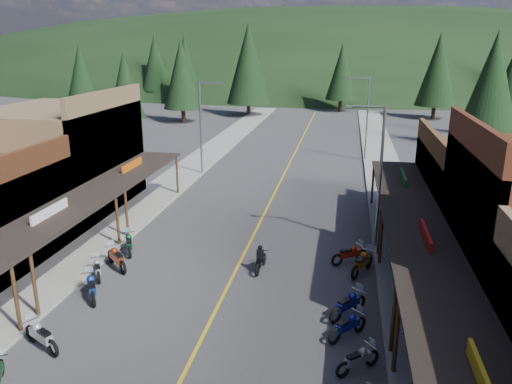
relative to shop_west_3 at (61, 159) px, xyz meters
The scene contains 33 objects.
ground 18.17m from the shop_west_3, 39.34° to the right, with size 220.00×220.00×0.00m, color #38383A.
centerline 16.67m from the shop_west_3, 32.26° to the left, with size 0.15×90.00×0.01m, color gold.
sidewalk_west 10.65m from the shop_west_3, 59.70° to the left, with size 3.40×94.00×0.15m, color gray.
sidewalk_east 24.35m from the shop_west_3, 21.15° to the left, with size 3.40×94.00×0.15m, color gray.
shop_west_3 is the anchor object (origin of this frame).
shop_east_3 27.56m from the shop_west_3, ahead, with size 10.90×10.20×6.20m.
streetlight_1 12.73m from the shop_west_3, 57.44° to the left, with size 2.16×0.18×8.00m.
streetlight_2 21.02m from the shop_west_3, ahead, with size 2.16×0.18×8.00m.
streetlight_3 27.94m from the shop_west_3, 42.04° to the left, with size 2.16×0.18×8.00m.
ridge_hill 124.52m from the shop_west_3, 83.64° to the left, with size 310.00×140.00×60.00m, color black.
pine_0 57.15m from the shop_west_3, 117.34° to the left, with size 5.04×5.04×11.00m.
pine_1 59.70m from the shop_west_3, 99.87° to the left, with size 5.88×5.88×12.50m.
pine_2 47.07m from the shop_west_3, 85.37° to the left, with size 6.72×6.72×14.00m.
pine_3 57.59m from the shop_west_3, 71.99° to the left, with size 5.04×5.04×11.00m.
pine_4 58.27m from the shop_west_3, 56.87° to the left, with size 5.88×5.88×12.50m.
pine_7 67.32m from the shop_west_3, 105.72° to the left, with size 5.88×5.88×12.50m.
pine_8 29.95m from the shop_west_3, 105.97° to the left, with size 4.48×4.48×10.00m.
pine_9 50.71m from the shop_west_3, 41.73° to the left, with size 4.93×4.93×10.80m.
pine_10 39.07m from the shop_west_3, 96.22° to the left, with size 5.38×5.38×11.60m.
pine_11 43.22m from the shop_west_3, 38.32° to the left, with size 5.82×5.82×12.40m.
bike_west_6 17.75m from the shop_west_3, 62.57° to the right, with size 0.72×2.17×1.24m, color #A9A9AF, non-canonical shape.
bike_west_7 14.41m from the shop_west_3, 55.30° to the right, with size 0.73×2.18×1.25m, color navy, non-canonical shape.
bike_west_8 12.43m from the shop_west_3, 52.81° to the right, with size 0.62×1.87×1.07m, color #AEAEB3, non-canonical shape.
bike_west_9 11.85m from the shop_west_3, 47.58° to the right, with size 0.75×2.26×1.29m, color maroon, non-canonical shape.
bike_west_10 10.36m from the shop_west_3, 40.64° to the right, with size 0.70×2.10×1.20m, color #0D411B, non-canonical shape.
bike_east_6 24.84m from the shop_west_3, 36.77° to the right, with size 0.63×1.88×1.07m, color gray, non-canonical shape.
bike_east_7 23.36m from the shop_west_3, 33.25° to the right, with size 0.67×2.01×1.15m, color navy, non-canonical shape.
bike_east_8 22.54m from the shop_west_3, 29.83° to the right, with size 0.73×2.20×1.26m, color navy, non-canonical shape.
bike_east_9 21.39m from the shop_west_3, 18.77° to the right, with size 0.75×2.26×1.29m, color #AE540C, non-canonical shape.
bike_east_10 20.49m from the shop_west_3, 16.51° to the right, with size 0.69×2.08×1.19m, color red, non-canonical shape.
rider_on_bike 16.99m from the shop_west_3, 26.12° to the right, with size 0.79×1.94×1.45m.
pedestrian_east_a 25.07m from the shop_west_3, 29.93° to the right, with size 0.57×0.37×1.56m, color #211D2C.
pedestrian_east_b 21.68m from the shop_west_3, ahead, with size 0.79×0.46×1.63m, color brown.
Camera 1 is at (5.14, -18.87, 11.14)m, focal length 35.00 mm.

